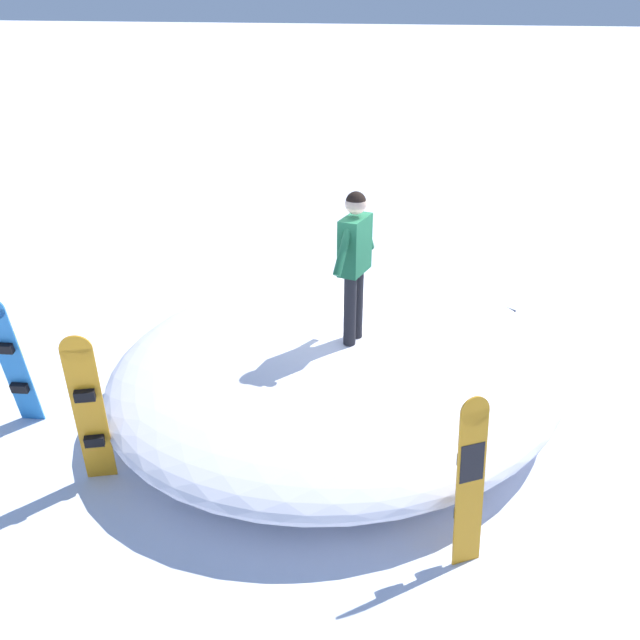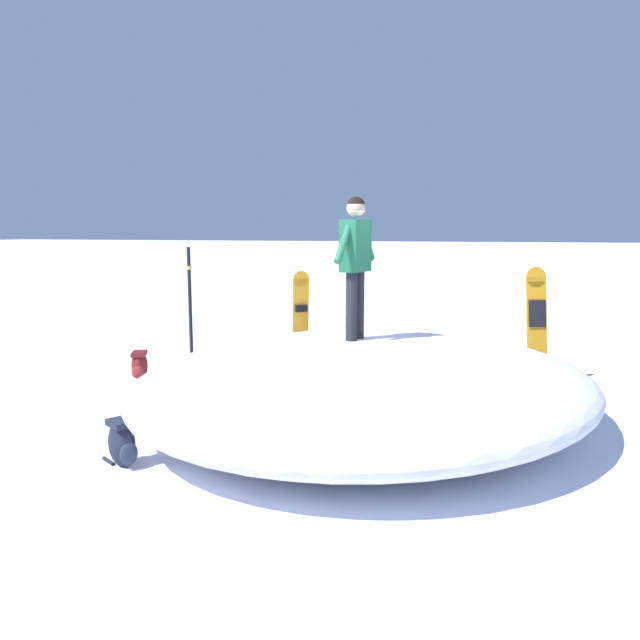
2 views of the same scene
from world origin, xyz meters
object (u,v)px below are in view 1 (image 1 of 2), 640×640
(snowboard_primary_upright, at_px, (88,408))
(snowboard_tertiary_upright, at_px, (470,479))
(snowboarder_standing, at_px, (355,254))
(snowboard_secondary_upright, at_px, (11,360))
(backpack_far, at_px, (501,323))

(snowboard_primary_upright, height_order, snowboard_tertiary_upright, snowboard_primary_upright)
(snowboarder_standing, bearing_deg, snowboard_tertiary_upright, -55.02)
(snowboard_secondary_upright, bearing_deg, snowboard_tertiary_upright, -8.48)
(snowboard_secondary_upright, distance_m, backpack_far, 6.46)
(snowboard_primary_upright, bearing_deg, snowboard_tertiary_upright, -1.07)
(snowboard_secondary_upright, bearing_deg, snowboard_primary_upright, -26.24)
(snowboard_tertiary_upright, bearing_deg, snowboard_primary_upright, 178.93)
(snowboard_primary_upright, bearing_deg, snowboard_secondary_upright, 153.76)
(snowboarder_standing, height_order, backpack_far, snowboarder_standing)
(snowboard_secondary_upright, xyz_separation_m, snowboard_tertiary_upright, (5.01, -0.75, -0.05))
(snowboard_primary_upright, height_order, snowboard_secondary_upright, snowboard_primary_upright)
(snowboarder_standing, relative_size, snowboard_primary_upright, 0.99)
(snowboarder_standing, xyz_separation_m, snowboard_primary_upright, (-2.17, -2.01, -1.07))
(snowboarder_standing, height_order, snowboard_tertiary_upright, snowboarder_standing)
(snowboard_tertiary_upright, bearing_deg, snowboard_secondary_upright, 171.52)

